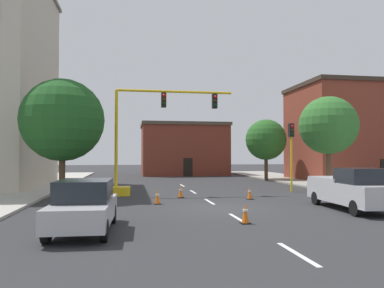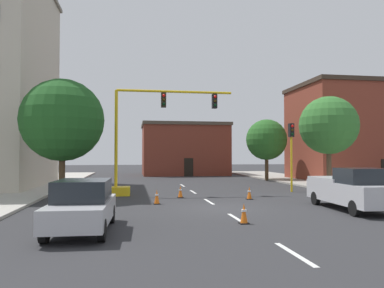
{
  "view_description": "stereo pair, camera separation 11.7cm",
  "coord_description": "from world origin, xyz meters",
  "px_view_note": "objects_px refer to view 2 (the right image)",
  "views": [
    {
      "loc": [
        -4.31,
        -17.73,
        2.59
      ],
      "look_at": [
        -0.02,
        8.34,
        3.36
      ],
      "focal_mm": 34.85,
      "sensor_mm": 36.0,
      "label": 1
    },
    {
      "loc": [
        -4.2,
        -17.75,
        2.59
      ],
      "look_at": [
        -0.02,
        8.34,
        3.36
      ],
      "focal_mm": 34.85,
      "sensor_mm": 36.0,
      "label": 2
    }
  ],
  "objects_px": {
    "tree_right_far": "(267,140)",
    "traffic_cone_roadside_d": "(249,193)",
    "pickup_truck_silver": "(352,189)",
    "traffic_cone_roadside_c": "(157,197)",
    "traffic_signal_gantry": "(133,161)",
    "sedan_silver_near_left": "(83,205)",
    "traffic_cone_roadside_b": "(180,192)",
    "traffic_cone_roadside_a": "(244,214)",
    "tree_right_mid": "(329,125)",
    "tree_left_near": "(62,120)",
    "traffic_light_pole_right": "(291,141)"
  },
  "relations": [
    {
      "from": "tree_right_far",
      "to": "traffic_cone_roadside_d",
      "type": "height_order",
      "value": "tree_right_far"
    },
    {
      "from": "pickup_truck_silver",
      "to": "traffic_cone_roadside_c",
      "type": "distance_m",
      "value": 9.61
    },
    {
      "from": "traffic_signal_gantry",
      "to": "sedan_silver_near_left",
      "type": "bearing_deg",
      "value": -98.49
    },
    {
      "from": "traffic_cone_roadside_b",
      "to": "traffic_cone_roadside_c",
      "type": "relative_size",
      "value": 0.97
    },
    {
      "from": "traffic_cone_roadside_a",
      "to": "traffic_cone_roadside_c",
      "type": "height_order",
      "value": "traffic_cone_roadside_a"
    },
    {
      "from": "pickup_truck_silver",
      "to": "tree_right_far",
      "type": "bearing_deg",
      "value": 80.77
    },
    {
      "from": "traffic_signal_gantry",
      "to": "tree_right_far",
      "type": "height_order",
      "value": "traffic_signal_gantry"
    },
    {
      "from": "pickup_truck_silver",
      "to": "sedan_silver_near_left",
      "type": "distance_m",
      "value": 12.28
    },
    {
      "from": "tree_right_mid",
      "to": "traffic_cone_roadside_a",
      "type": "bearing_deg",
      "value": -129.94
    },
    {
      "from": "tree_right_mid",
      "to": "sedan_silver_near_left",
      "type": "relative_size",
      "value": 1.54
    },
    {
      "from": "sedan_silver_near_left",
      "to": "traffic_cone_roadside_a",
      "type": "distance_m",
      "value": 5.86
    },
    {
      "from": "tree_left_near",
      "to": "sedan_silver_near_left",
      "type": "bearing_deg",
      "value": -76.09
    },
    {
      "from": "traffic_signal_gantry",
      "to": "tree_left_near",
      "type": "relative_size",
      "value": 1.2
    },
    {
      "from": "tree_right_far",
      "to": "traffic_cone_roadside_a",
      "type": "height_order",
      "value": "tree_right_far"
    },
    {
      "from": "traffic_signal_gantry",
      "to": "traffic_light_pole_right",
      "type": "height_order",
      "value": "traffic_signal_gantry"
    },
    {
      "from": "tree_right_far",
      "to": "tree_left_near",
      "type": "bearing_deg",
      "value": -143.05
    },
    {
      "from": "traffic_cone_roadside_b",
      "to": "traffic_cone_roadside_c",
      "type": "height_order",
      "value": "traffic_cone_roadside_c"
    },
    {
      "from": "sedan_silver_near_left",
      "to": "traffic_cone_roadside_d",
      "type": "xyz_separation_m",
      "value": [
        8.39,
        7.89,
        -0.52
      ]
    },
    {
      "from": "tree_left_near",
      "to": "sedan_silver_near_left",
      "type": "distance_m",
      "value": 10.83
    },
    {
      "from": "traffic_cone_roadside_c",
      "to": "pickup_truck_silver",
      "type": "bearing_deg",
      "value": -21.31
    },
    {
      "from": "pickup_truck_silver",
      "to": "traffic_cone_roadside_c",
      "type": "relative_size",
      "value": 7.11
    },
    {
      "from": "traffic_signal_gantry",
      "to": "sedan_silver_near_left",
      "type": "xyz_separation_m",
      "value": [
        -1.67,
        -11.21,
        -1.32
      ]
    },
    {
      "from": "traffic_signal_gantry",
      "to": "sedan_silver_near_left",
      "type": "relative_size",
      "value": 1.86
    },
    {
      "from": "tree_right_far",
      "to": "traffic_cone_roadside_d",
      "type": "relative_size",
      "value": 8.35
    },
    {
      "from": "traffic_signal_gantry",
      "to": "tree_left_near",
      "type": "xyz_separation_m",
      "value": [
        -4.12,
        -1.35,
        2.43
      ]
    },
    {
      "from": "traffic_light_pole_right",
      "to": "traffic_cone_roadside_b",
      "type": "relative_size",
      "value": 6.42
    },
    {
      "from": "tree_left_near",
      "to": "traffic_cone_roadside_d",
      "type": "relative_size",
      "value": 9.53
    },
    {
      "from": "tree_left_near",
      "to": "tree_right_far",
      "type": "xyz_separation_m",
      "value": [
        17.55,
        13.2,
        -0.51
      ]
    },
    {
      "from": "tree_right_far",
      "to": "pickup_truck_silver",
      "type": "distance_m",
      "value": 20.43
    },
    {
      "from": "traffic_signal_gantry",
      "to": "traffic_light_pole_right",
      "type": "relative_size",
      "value": 1.77
    },
    {
      "from": "traffic_signal_gantry",
      "to": "pickup_truck_silver",
      "type": "relative_size",
      "value": 1.55
    },
    {
      "from": "traffic_light_pole_right",
      "to": "traffic_cone_roadside_b",
      "type": "height_order",
      "value": "traffic_light_pole_right"
    },
    {
      "from": "traffic_light_pole_right",
      "to": "tree_right_far",
      "type": "bearing_deg",
      "value": 78.0
    },
    {
      "from": "traffic_signal_gantry",
      "to": "traffic_cone_roadside_a",
      "type": "relative_size",
      "value": 10.88
    },
    {
      "from": "pickup_truck_silver",
      "to": "traffic_cone_roadside_b",
      "type": "bearing_deg",
      "value": 139.69
    },
    {
      "from": "traffic_cone_roadside_d",
      "to": "tree_left_near",
      "type": "bearing_deg",
      "value": 169.71
    },
    {
      "from": "traffic_cone_roadside_b",
      "to": "tree_right_mid",
      "type": "bearing_deg",
      "value": 17.67
    },
    {
      "from": "traffic_signal_gantry",
      "to": "traffic_cone_roadside_b",
      "type": "bearing_deg",
      "value": -32.97
    },
    {
      "from": "sedan_silver_near_left",
      "to": "traffic_cone_roadside_c",
      "type": "distance_m",
      "value": 7.26
    },
    {
      "from": "tree_right_mid",
      "to": "sedan_silver_near_left",
      "type": "height_order",
      "value": "tree_right_mid"
    },
    {
      "from": "tree_right_far",
      "to": "traffic_cone_roadside_c",
      "type": "distance_m",
      "value": 20.8
    },
    {
      "from": "traffic_light_pole_right",
      "to": "traffic_cone_roadside_a",
      "type": "distance_m",
      "value": 13.42
    },
    {
      "from": "sedan_silver_near_left",
      "to": "traffic_cone_roadside_c",
      "type": "height_order",
      "value": "sedan_silver_near_left"
    },
    {
      "from": "traffic_light_pole_right",
      "to": "tree_right_mid",
      "type": "bearing_deg",
      "value": 22.03
    },
    {
      "from": "tree_right_mid",
      "to": "sedan_silver_near_left",
      "type": "xyz_separation_m",
      "value": [
        -16.34,
        -13.12,
        -3.93
      ]
    },
    {
      "from": "traffic_cone_roadside_c",
      "to": "traffic_cone_roadside_d",
      "type": "relative_size",
      "value": 1.04
    },
    {
      "from": "tree_right_far",
      "to": "pickup_truck_silver",
      "type": "height_order",
      "value": "tree_right_far"
    },
    {
      "from": "tree_right_far",
      "to": "tree_right_mid",
      "type": "xyz_separation_m",
      "value": [
        1.23,
        -9.94,
        0.69
      ]
    },
    {
      "from": "tree_left_near",
      "to": "tree_right_mid",
      "type": "relative_size",
      "value": 1.01
    },
    {
      "from": "tree_right_mid",
      "to": "pickup_truck_silver",
      "type": "distance_m",
      "value": 11.6
    }
  ]
}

